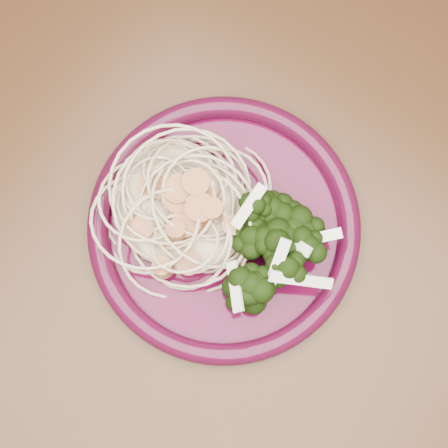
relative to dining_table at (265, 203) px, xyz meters
name	(u,v)px	position (x,y,z in m)	size (l,w,h in m)	color
dining_table	(265,203)	(0.00, 0.00, 0.00)	(1.20, 0.80, 0.75)	#472814
dinner_plate	(224,226)	(-0.01, -0.06, 0.11)	(0.30, 0.30, 0.02)	#430521
spaghetti_pile	(180,205)	(-0.05, -0.07, 0.12)	(0.14, 0.12, 0.03)	beige
scallop_cluster	(177,195)	(-0.05, -0.07, 0.16)	(0.13, 0.13, 0.04)	#BE7543
broccoli_pile	(280,246)	(0.04, -0.05, 0.13)	(0.08, 0.14, 0.05)	black
onion_garnish	(283,241)	(0.04, -0.05, 0.16)	(0.06, 0.09, 0.05)	white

